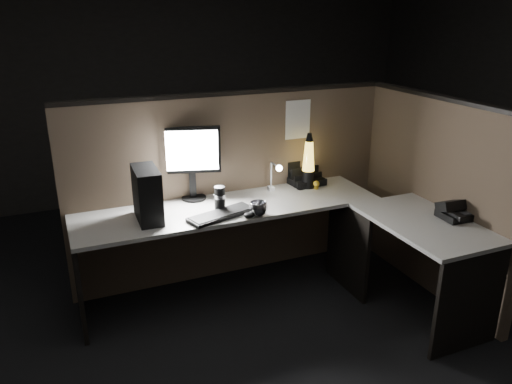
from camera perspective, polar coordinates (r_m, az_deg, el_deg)
name	(u,v)px	position (r m, az deg, el deg)	size (l,w,h in m)	color
floor	(281,328)	(3.66, 2.87, -15.22)	(6.00, 6.00, 0.00)	black
room_shell	(286,98)	(3.02, 3.41, 10.71)	(6.00, 6.00, 6.00)	silver
partition_back	(233,187)	(4.07, -2.63, 0.54)	(2.66, 0.06, 1.50)	brown
partition_right	(433,198)	(4.07, 19.53, -0.64)	(0.06, 1.66, 1.50)	brown
desk	(290,235)	(3.63, 3.85, -4.91)	(2.60, 1.60, 0.73)	#AFAEA5
pc_tower	(147,194)	(3.52, -12.33, -0.27)	(0.16, 0.35, 0.37)	black
monitor	(192,156)	(3.81, -7.36, 4.11)	(0.43, 0.19, 0.57)	black
keyboard	(222,215)	(3.56, -3.95, -2.59)	(0.50, 0.17, 0.02)	black
mouse	(250,215)	(3.53, -0.70, -2.62)	(0.10, 0.07, 0.04)	black
clip_lamp	(275,176)	(3.95, 2.19, 1.89)	(0.05, 0.20, 0.26)	silver
organizer	(305,178)	(4.23, 5.64, 1.59)	(0.29, 0.26, 0.21)	black
lava_lamp	(308,165)	(4.10, 6.01, 3.07)	(0.12, 0.12, 0.46)	black
travel_mug	(220,199)	(3.63, -4.16, -0.78)	(0.08, 0.08, 0.19)	black
steel_mug	(258,209)	(3.54, 0.27, -1.95)	(0.13, 0.13, 0.10)	#B9B9C0
figurine	(316,184)	(4.11, 6.92, 0.93)	(0.05, 0.05, 0.05)	gold
pinned_paper	(298,120)	(4.12, 4.81, 8.25)	(0.22, 0.00, 0.32)	white
desk_phone	(455,211)	(3.78, 21.80, -2.01)	(0.24, 0.25, 0.14)	black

